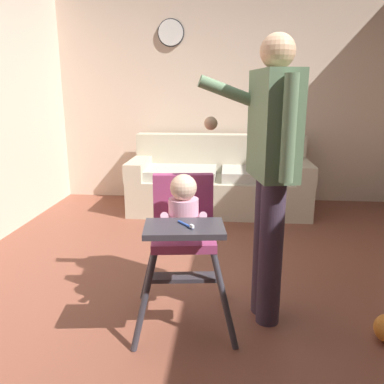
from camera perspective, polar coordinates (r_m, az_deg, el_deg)
name	(u,v)px	position (r m, az deg, el deg)	size (l,w,h in m)	color
ground	(218,308)	(2.77, 3.72, -16.41)	(5.77, 6.87, 0.10)	brown
wall_far	(225,93)	(5.04, 4.87, 14.07)	(4.97, 0.06, 2.68)	beige
couch	(220,182)	(4.64, 4.01, 1.49)	(2.05, 0.86, 0.86)	#BEB59B
high_chair	(184,223)	(2.27, -1.23, -4.47)	(0.67, 0.78, 0.93)	#343239
adult_standing	(271,168)	(2.29, 11.35, 3.48)	(0.58, 0.50, 1.67)	#36293A
wall_clock	(171,33)	(5.10, -3.08, 22.05)	(0.32, 0.04, 0.32)	white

